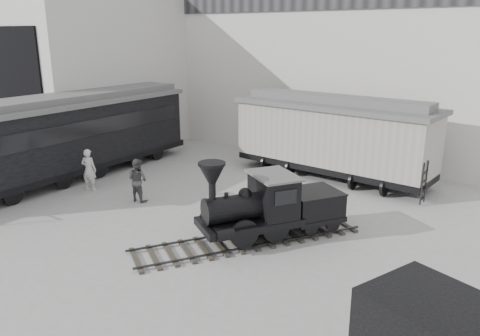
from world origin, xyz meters
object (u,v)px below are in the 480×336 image
Objects in this scene: boxcar at (333,135)px; visitor_b at (138,180)px; visitor_a at (89,170)px; locomotive at (266,210)px; passenger_coach at (73,135)px.

boxcar reaches higher than visitor_b.
boxcar reaches higher than visitor_a.
boxcar is (-1.11, 7.97, 1.06)m from locomotive.
boxcar is at bearing 33.26° from passenger_coach.
visitor_b is (2.87, 0.24, -0.04)m from visitor_a.
passenger_coach is at bearing -12.05° from visitor_b.
passenger_coach is at bearing -43.06° from visitor_a.
visitor_a is (-8.19, -8.04, -1.17)m from boxcar.
passenger_coach is 5.28m from visitor_b.
boxcar is 9.51m from visitor_b.
locomotive is at bearing 173.95° from visitor_b.
boxcar is 0.71× the size of passenger_coach.
passenger_coach is at bearing -141.08° from boxcar.
visitor_a is at bearing -23.42° from passenger_coach.
locomotive is at bearing 159.67° from visitor_a.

